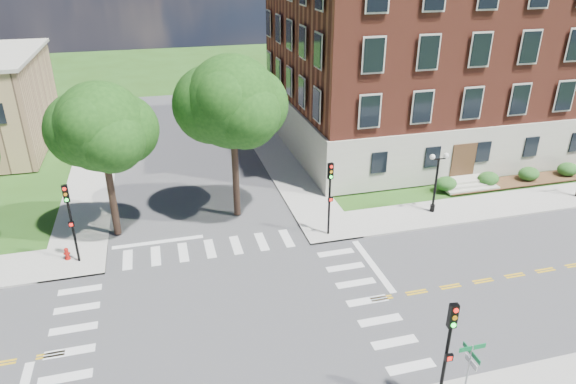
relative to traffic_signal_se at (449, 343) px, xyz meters
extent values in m
plane|color=#284B15|center=(-7.28, 6.94, -3.19)|extent=(160.00, 160.00, 0.00)
cube|color=#3D3D3F|center=(-7.28, 6.94, -3.18)|extent=(90.00, 12.00, 0.01)
cube|color=#3D3D3F|center=(-7.28, 6.94, -3.18)|extent=(12.00, 90.00, 0.01)
cube|color=#9E9B93|center=(15.72, 14.69, -3.13)|extent=(34.00, 3.50, 0.12)
cube|color=#9E9B93|center=(0.47, 29.94, -3.13)|extent=(3.50, 34.00, 0.12)
cube|color=#9E9B93|center=(-15.03, 29.94, -3.13)|extent=(3.50, 34.00, 0.12)
cube|color=silver|center=(1.52, 9.94, -3.19)|extent=(0.40, 5.50, 0.00)
cube|color=#AFAC9B|center=(16.72, 28.94, -0.97)|extent=(30.00, 20.00, 4.20)
cube|color=brown|center=(16.72, 28.94, 7.03)|extent=(29.55, 19.70, 11.80)
cube|color=#472D19|center=(12.72, 18.90, -1.37)|extent=(2.00, 0.10, 2.80)
cylinder|color=#322119|center=(-12.70, 17.35, -0.85)|extent=(0.44, 0.44, 4.44)
sphere|color=#153C10|center=(-12.70, 17.35, 4.00)|extent=(5.25, 5.25, 5.25)
cylinder|color=#322119|center=(-4.92, 17.99, -0.62)|extent=(0.44, 0.44, 4.89)
sphere|color=#153C10|center=(-4.92, 17.99, 4.74)|extent=(5.83, 5.83, 5.83)
cylinder|color=black|center=(0.00, 0.02, -1.17)|extent=(0.14, 0.14, 3.80)
cube|color=black|center=(0.00, 0.02, 1.23)|extent=(0.34, 0.25, 1.00)
cylinder|color=red|center=(0.00, -0.11, 1.56)|extent=(0.18, 0.07, 0.18)
cylinder|color=orange|center=(0.00, -0.11, 1.23)|extent=(0.18, 0.07, 0.18)
cylinder|color=#19E533|center=(0.00, -0.11, 0.90)|extent=(0.18, 0.07, 0.18)
cube|color=black|center=(0.00, -0.16, -0.57)|extent=(0.31, 0.15, 0.30)
cylinder|color=black|center=(0.16, 13.86, -1.17)|extent=(0.14, 0.14, 3.80)
cube|color=black|center=(0.16, 13.86, 1.23)|extent=(0.36, 0.29, 1.00)
cylinder|color=red|center=(0.16, 13.73, 1.56)|extent=(0.19, 0.09, 0.18)
cylinder|color=orange|center=(0.16, 13.73, 1.23)|extent=(0.19, 0.09, 0.18)
cylinder|color=#19E533|center=(0.16, 13.73, 0.90)|extent=(0.19, 0.09, 0.18)
cube|color=black|center=(0.16, 13.68, -0.57)|extent=(0.32, 0.19, 0.30)
cylinder|color=black|center=(-14.76, 14.59, -1.17)|extent=(0.14, 0.14, 3.80)
cube|color=black|center=(-14.76, 14.59, 1.23)|extent=(0.35, 0.26, 1.00)
cylinder|color=red|center=(-14.76, 14.46, 1.56)|extent=(0.18, 0.07, 0.18)
cylinder|color=orange|center=(-14.76, 14.46, 1.23)|extent=(0.18, 0.07, 0.18)
cylinder|color=#19E533|center=(-14.76, 14.46, 0.90)|extent=(0.18, 0.07, 0.18)
cube|color=black|center=(-14.76, 14.41, -0.57)|extent=(0.31, 0.16, 0.30)
cylinder|color=black|center=(8.07, 14.94, -2.82)|extent=(0.32, 0.32, 0.50)
cylinder|color=black|center=(8.07, 14.94, -1.17)|extent=(0.16, 0.16, 3.80)
cube|color=black|center=(8.07, 14.94, 0.78)|extent=(1.00, 0.06, 0.06)
sphere|color=white|center=(7.57, 14.94, 0.98)|extent=(0.36, 0.36, 0.36)
sphere|color=white|center=(8.57, 14.94, 0.98)|extent=(0.36, 0.36, 0.36)
cylinder|color=gray|center=(0.75, -0.41, -1.52)|extent=(0.07, 0.07, 3.10)
cube|color=#0D6A35|center=(0.75, -0.41, -0.07)|extent=(1.10, 0.03, 0.20)
cube|color=#0D6A35|center=(0.75, -0.41, -0.32)|extent=(0.03, 1.10, 0.20)
cube|color=silver|center=(0.80, -0.41, -0.77)|extent=(0.03, 0.75, 0.25)
cylinder|color=#AF140D|center=(-15.41, 14.95, -3.02)|extent=(0.32, 0.32, 0.10)
cylinder|color=#AF140D|center=(-15.41, 14.95, -2.77)|extent=(0.22, 0.22, 0.60)
sphere|color=#AF140D|center=(-15.41, 14.95, -2.44)|extent=(0.24, 0.24, 0.24)
cylinder|color=#AF140D|center=(-15.41, 14.95, -2.69)|extent=(0.35, 0.12, 0.12)
cylinder|color=#AF140D|center=(-15.41, 14.95, -2.69)|extent=(0.12, 0.35, 0.12)
camera|label=1|loc=(-9.57, -12.76, 13.15)|focal=32.00mm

